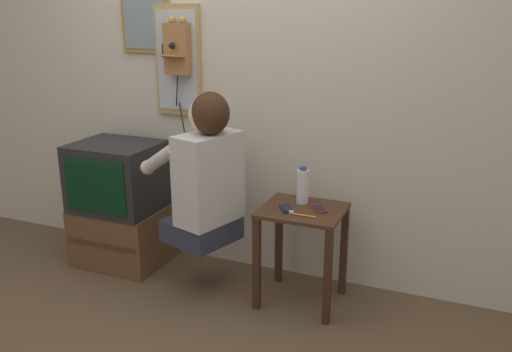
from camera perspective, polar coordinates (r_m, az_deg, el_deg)
The scene contains 13 objects.
ground_plane at distance 3.00m, azimuth -9.85°, elevation -17.49°, with size 14.00×14.00×0.00m, color brown.
wall_back at distance 3.47m, azimuth -1.08°, elevation 10.25°, with size 6.80×0.05×2.55m.
side_table at distance 3.19m, azimuth 4.88°, elevation -5.90°, with size 0.47×0.42×0.59m.
person at distance 3.19m, azimuth -5.33°, elevation 0.27°, with size 0.59×0.53×0.92m.
tv_stand at distance 3.89m, azimuth -13.77°, elevation -5.95°, with size 0.59×0.49×0.40m.
television at distance 3.73m, azimuth -14.42°, elevation -0.04°, with size 0.55×0.47×0.45m.
wall_phone_antique at distance 3.58m, azimuth -8.18°, elevation 13.16°, with size 0.21×0.19×0.74m.
framed_picture at distance 3.75m, azimuth -11.56°, elevation 15.41°, with size 0.36×0.03×0.37m.
wall_mirror at distance 3.64m, azimuth -8.19°, elevation 11.94°, with size 0.33×0.03×0.71m.
cell_phone_held at distance 3.11m, azimuth 3.20°, elevation -3.44°, with size 0.12×0.14×0.01m.
cell_phone_spare at distance 3.12m, azimuth 6.71°, elevation -3.42°, with size 0.12×0.14×0.01m.
water_bottle at distance 3.19m, azimuth 4.93°, elevation -1.05°, with size 0.07×0.07×0.22m.
toothbrush at distance 3.02m, azimuth 4.69°, elevation -4.07°, with size 0.16×0.01×0.02m.
Camera 1 is at (1.38, -2.05, 1.70)m, focal length 38.00 mm.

